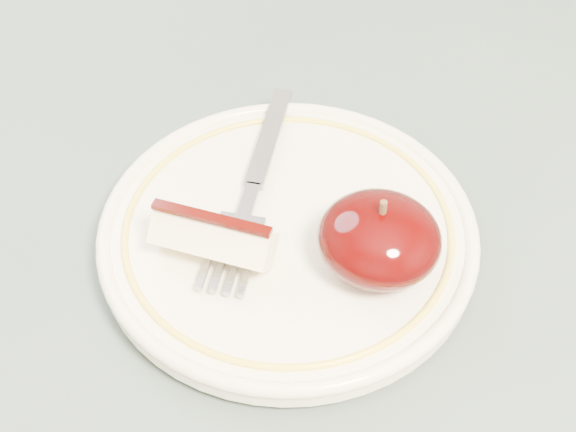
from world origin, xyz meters
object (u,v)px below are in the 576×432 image
(apple_half, at_px, (379,239))
(table, at_px, (219,330))
(plate, at_px, (288,232))
(fork, at_px, (253,187))

(apple_half, bearing_deg, table, -178.21)
(plate, bearing_deg, apple_half, -11.79)
(fork, bearing_deg, table, 149.67)
(table, height_order, plate, plate)
(table, relative_size, plate, 4.03)
(plate, height_order, apple_half, apple_half)
(table, xyz_separation_m, fork, (0.02, 0.04, 0.11))
(fork, bearing_deg, apple_half, -116.63)
(plate, bearing_deg, fork, 143.38)
(table, distance_m, plate, 0.11)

